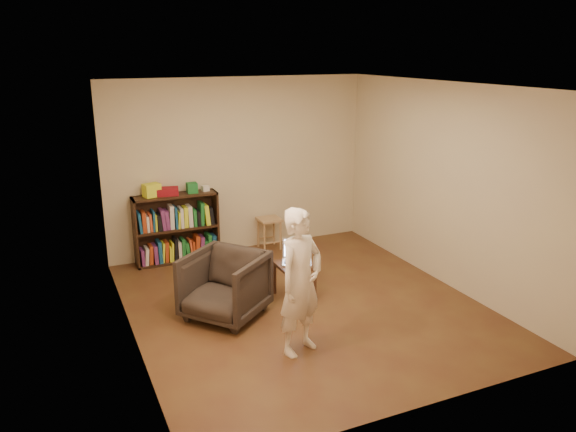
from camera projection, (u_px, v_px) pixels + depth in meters
name	position (u px, v px, depth m)	size (l,w,h in m)	color
floor	(303.00, 305.00, 6.81)	(4.50, 4.50, 0.00)	#4C2518
ceiling	(305.00, 85.00, 6.06)	(4.50, 4.50, 0.00)	silver
wall_back	(239.00, 166.00, 8.40)	(4.00, 4.00, 0.00)	#C9B398
wall_left	(125.00, 222.00, 5.65)	(4.50, 4.50, 0.00)	#C9B398
wall_right	(444.00, 185.00, 7.21)	(4.50, 4.50, 0.00)	#C9B398
bookshelf	(177.00, 232.00, 8.11)	(1.20, 0.30, 1.00)	black
box_yellow	(152.00, 190.00, 7.80)	(0.22, 0.16, 0.18)	yellow
red_cloth	(168.00, 191.00, 7.90)	(0.30, 0.22, 0.10)	maroon
box_green	(192.00, 188.00, 8.02)	(0.14, 0.14, 0.14)	#1E712E
box_white	(205.00, 188.00, 8.13)	(0.10, 0.10, 0.08)	silver
stool	(269.00, 224.00, 8.62)	(0.34, 0.34, 0.49)	#AA7853
armchair	(225.00, 286.00, 6.40)	(0.82, 0.84, 0.77)	#2F261F
side_table	(295.00, 269.00, 6.92)	(0.43, 0.43, 0.44)	#321F10
laptop	(297.00, 257.00, 6.95)	(0.46, 0.44, 0.27)	#BCBBC0
person	(301.00, 282.00, 5.57)	(0.55, 0.36, 1.52)	beige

